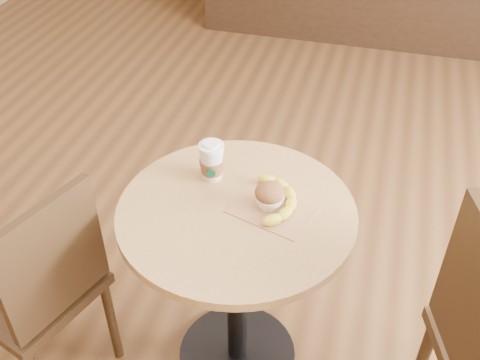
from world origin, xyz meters
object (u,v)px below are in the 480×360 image
at_px(chair_left, 41,288).
at_px(coffee_cup, 212,162).
at_px(cafe_table, 237,257).
at_px(banana, 276,200).
at_px(muffin, 269,196).

height_order(chair_left, coffee_cup, coffee_cup).
height_order(cafe_table, coffee_cup, coffee_cup).
relative_size(cafe_table, coffee_cup, 5.54).
bearing_deg(banana, coffee_cup, 148.42).
height_order(cafe_table, muffin, muffin).
xyz_separation_m(cafe_table, coffee_cup, (-0.12, 0.13, 0.27)).
xyz_separation_m(chair_left, muffin, (0.68, 0.28, 0.31)).
distance_m(cafe_table, chair_left, 0.64).
relative_size(cafe_table, muffin, 8.24).
xyz_separation_m(coffee_cup, banana, (0.23, -0.08, -0.04)).
bearing_deg(cafe_table, muffin, 20.68).
relative_size(coffee_cup, banana, 0.56).
bearing_deg(coffee_cup, banana, -33.09).
height_order(muffin, banana, muffin).
xyz_separation_m(cafe_table, banana, (0.11, 0.05, 0.23)).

